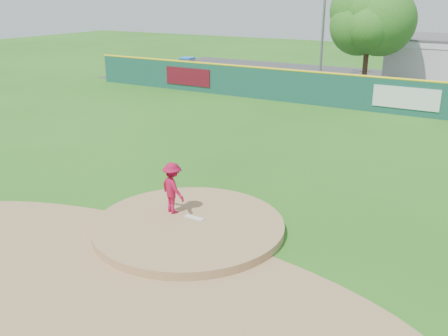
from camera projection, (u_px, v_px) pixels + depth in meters
The scene contains 11 objects.
ground at pixel (189, 230), 14.43m from camera, with size 120.00×120.00×0.00m, color #286B19.
pitchers_mound at pixel (189, 230), 14.43m from camera, with size 5.50×5.50×0.50m, color #9E774C.
pitching_rubber at pixel (195, 218), 14.58m from camera, with size 0.60×0.15×0.04m, color white.
infield_dirt_arc at pixel (118, 278), 11.99m from camera, with size 15.40×15.40×0.01m, color #9E774C.
parking_lot at pixel (398, 87), 36.36m from camera, with size 44.00×16.00×0.02m, color #38383A.
pitcher at pixel (173, 188), 14.76m from camera, with size 1.01×0.58×1.56m, color #A10D33.
van at pixel (416, 93), 30.38m from camera, with size 2.30×4.98×1.39m, color white.
fence_banners at pixel (284, 86), 31.06m from camera, with size 18.21×0.04×1.20m.
playground_slide at pixel (187, 67), 40.76m from camera, with size 0.99×2.80×1.54m.
outfield_fence at pixel (365, 92), 28.69m from camera, with size 40.00×0.14×2.07m.
deciduous_tree at pixel (369, 23), 34.19m from camera, with size 5.60×5.60×7.36m.
Camera 1 is at (7.49, -10.69, 6.48)m, focal length 40.00 mm.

